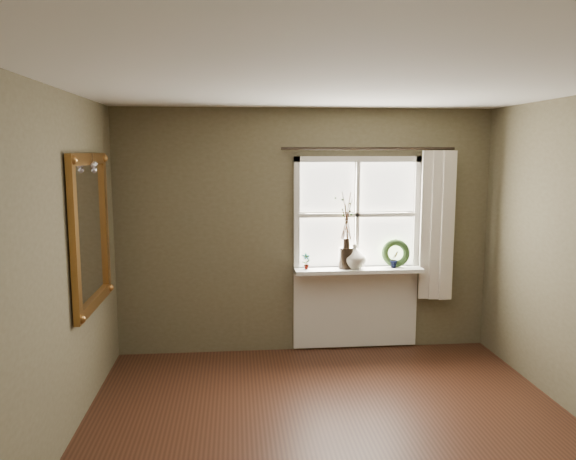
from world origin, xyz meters
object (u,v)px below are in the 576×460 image
(dark_jug, at_px, (346,258))
(gilt_mirror, at_px, (91,231))
(wreath, at_px, (396,256))
(cream_vase, at_px, (354,256))

(dark_jug, xyz_separation_m, gilt_mirror, (-2.38, -0.93, 0.45))
(gilt_mirror, bearing_deg, dark_jug, 21.44)
(dark_jug, relative_size, wreath, 0.74)
(gilt_mirror, bearing_deg, wreath, 18.41)
(dark_jug, distance_m, gilt_mirror, 2.60)
(wreath, bearing_deg, dark_jug, -168.92)
(cream_vase, height_order, wreath, wreath)
(cream_vase, height_order, gilt_mirror, gilt_mirror)
(wreath, bearing_deg, cream_vase, -168.10)
(dark_jug, bearing_deg, gilt_mirror, -158.56)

